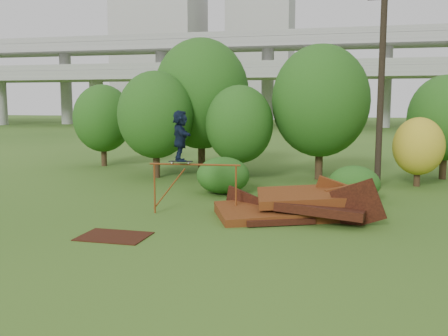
% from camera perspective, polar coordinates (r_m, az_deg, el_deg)
% --- Properties ---
extents(ground, '(240.00, 240.00, 0.00)m').
position_cam_1_polar(ground, '(15.20, 1.18, -7.04)').
color(ground, '#2D5116').
rests_on(ground, ground).
extents(scrap_pile, '(5.76, 3.73, 1.77)m').
position_cam_1_polar(scrap_pile, '(16.77, 7.96, -4.45)').
color(scrap_pile, '#4F260E').
rests_on(scrap_pile, ground).
extents(grind_rail, '(3.13, 0.34, 1.76)m').
position_cam_1_polar(grind_rail, '(16.99, -3.37, -1.03)').
color(grind_rail, brown).
rests_on(grind_rail, ground).
extents(skateboard, '(0.82, 0.29, 0.08)m').
position_cam_1_polar(skateboard, '(17.02, -4.98, 0.76)').
color(skateboard, black).
rests_on(skateboard, grind_rail).
extents(skater, '(1.14, 1.66, 1.72)m').
position_cam_1_polar(skater, '(16.94, -5.02, 3.70)').
color(skater, black).
rests_on(skater, skateboard).
extents(flat_plate, '(1.95, 1.41, 0.03)m').
position_cam_1_polar(flat_plate, '(14.74, -12.46, -7.63)').
color(flat_plate, black).
rests_on(flat_plate, ground).
extents(tree_0, '(3.83, 3.83, 5.41)m').
position_cam_1_polar(tree_0, '(25.53, -7.83, 6.03)').
color(tree_0, black).
rests_on(tree_0, ground).
extents(tree_1, '(5.25, 5.25, 7.31)m').
position_cam_1_polar(tree_1, '(27.65, -2.62, 8.45)').
color(tree_1, black).
rests_on(tree_1, ground).
extents(tree_2, '(3.31, 3.31, 4.67)m').
position_cam_1_polar(tree_2, '(24.43, 1.78, 5.00)').
color(tree_2, black).
rests_on(tree_2, ground).
extents(tree_3, '(4.80, 4.80, 6.66)m').
position_cam_1_polar(tree_3, '(25.17, 10.96, 7.53)').
color(tree_3, black).
rests_on(tree_3, ground).
extents(tree_4, '(2.29, 2.29, 3.16)m').
position_cam_1_polar(tree_4, '(24.34, 21.34, 2.32)').
color(tree_4, black).
rests_on(tree_4, ground).
extents(tree_5, '(3.69, 3.69, 5.19)m').
position_cam_1_polar(tree_5, '(27.10, 24.01, 5.24)').
color(tree_5, black).
rests_on(tree_5, ground).
extents(tree_6, '(3.50, 3.50, 4.90)m').
position_cam_1_polar(tree_6, '(30.88, -13.68, 5.53)').
color(tree_6, black).
rests_on(tree_6, ground).
extents(shrub_left, '(2.24, 2.07, 1.55)m').
position_cam_1_polar(shrub_left, '(20.97, -0.11, -0.84)').
color(shrub_left, '#224713').
rests_on(shrub_left, ground).
extents(shrub_right, '(1.98, 1.82, 1.41)m').
position_cam_1_polar(shrub_right, '(19.91, 14.63, -1.75)').
color(shrub_right, '#224713').
rests_on(shrub_right, ground).
extents(utility_pole, '(1.40, 0.28, 8.95)m').
position_cam_1_polar(utility_pole, '(23.09, 17.51, 8.97)').
color(utility_pole, black).
rests_on(utility_pole, ground).
extents(freeway_overpass, '(160.00, 15.00, 13.70)m').
position_cam_1_polar(freeway_overpass, '(77.63, 11.42, 12.15)').
color(freeway_overpass, gray).
rests_on(freeway_overpass, ground).
extents(building_left, '(18.00, 16.00, 35.00)m').
position_cam_1_polar(building_left, '(117.66, -7.26, 14.11)').
color(building_left, '#9E9E99').
rests_on(building_left, ground).
extents(building_right, '(14.00, 14.00, 28.00)m').
position_cam_1_polar(building_right, '(118.38, 4.27, 12.41)').
color(building_right, '#9E9E99').
rests_on(building_right, ground).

